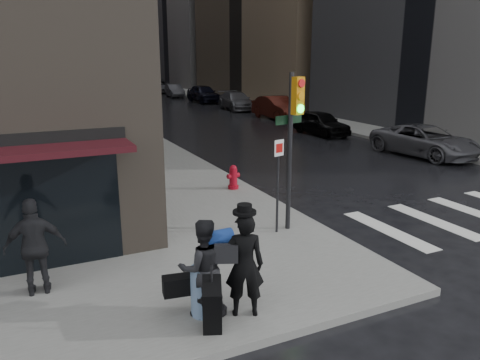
# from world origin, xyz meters

# --- Properties ---
(ground) EXTENTS (140.00, 140.00, 0.00)m
(ground) POSITION_xyz_m (0.00, 0.00, 0.00)
(ground) COLOR black
(ground) RESTS_ON ground
(sidewalk_left) EXTENTS (4.00, 50.00, 0.15)m
(sidewalk_left) POSITION_xyz_m (0.00, 27.00, 0.07)
(sidewalk_left) COLOR slate
(sidewalk_left) RESTS_ON ground
(sidewalk_right) EXTENTS (3.00, 50.00, 0.15)m
(sidewalk_right) POSITION_xyz_m (13.50, 27.00, 0.07)
(sidewalk_right) COLOR slate
(sidewalk_right) RESTS_ON ground
(man_overcoat) EXTENTS (1.29, 0.87, 1.95)m
(man_overcoat) POSITION_xyz_m (-1.80, -1.25, 0.97)
(man_overcoat) COLOR black
(man_overcoat) RESTS_ON ground
(man_jeans) EXTENTS (1.17, 0.76, 1.67)m
(man_jeans) POSITION_xyz_m (-2.28, -0.92, 0.99)
(man_jeans) COLOR black
(man_jeans) RESTS_ON ground
(man_greycoat) EXTENTS (1.07, 0.51, 1.78)m
(man_greycoat) POSITION_xyz_m (-4.69, 1.02, 1.04)
(man_greycoat) COLOR black
(man_greycoat) RESTS_ON ground
(traffic_light) EXTENTS (0.92, 0.55, 3.80)m
(traffic_light) POSITION_xyz_m (1.04, 1.81, 2.60)
(traffic_light) COLOR black
(traffic_light) RESTS_ON ground
(fire_hydrant) EXTENTS (0.45, 0.34, 0.78)m
(fire_hydrant) POSITION_xyz_m (1.32, 5.74, 0.50)
(fire_hydrant) COLOR #9F091A
(fire_hydrant) RESTS_ON ground
(parked_car_0) EXTENTS (2.72, 5.06, 1.35)m
(parked_car_0) POSITION_xyz_m (11.35, 7.35, 0.68)
(parked_car_0) COLOR #4D4C51
(parked_car_0) RESTS_ON ground
(parked_car_1) EXTENTS (1.72, 3.97, 1.33)m
(parked_car_1) POSITION_xyz_m (10.51, 14.05, 0.67)
(parked_car_1) COLOR black
(parked_car_1) RESTS_ON ground
(parked_car_2) EXTENTS (1.68, 4.80, 1.58)m
(parked_car_2) POSITION_xyz_m (11.56, 20.74, 0.79)
(parked_car_2) COLOR #3D130C
(parked_car_2) RESTS_ON ground
(parked_car_3) EXTENTS (2.41, 5.04, 1.42)m
(parked_car_3) POSITION_xyz_m (11.57, 27.43, 0.71)
(parked_car_3) COLOR #4E4F54
(parked_car_3) RESTS_ON ground
(parked_car_4) EXTENTS (2.02, 4.85, 1.64)m
(parked_car_4) POSITION_xyz_m (11.27, 34.12, 0.82)
(parked_car_4) COLOR black
(parked_car_4) RESTS_ON ground
(parked_car_5) EXTENTS (1.79, 4.15, 1.33)m
(parked_car_5) POSITION_xyz_m (10.58, 40.82, 0.66)
(parked_car_5) COLOR #3B3B3F
(parked_car_5) RESTS_ON ground
(parked_car_6) EXTENTS (2.70, 5.53, 1.51)m
(parked_car_6) POSITION_xyz_m (10.90, 47.51, 0.76)
(parked_car_6) COLOR #49494E
(parked_car_6) RESTS_ON ground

